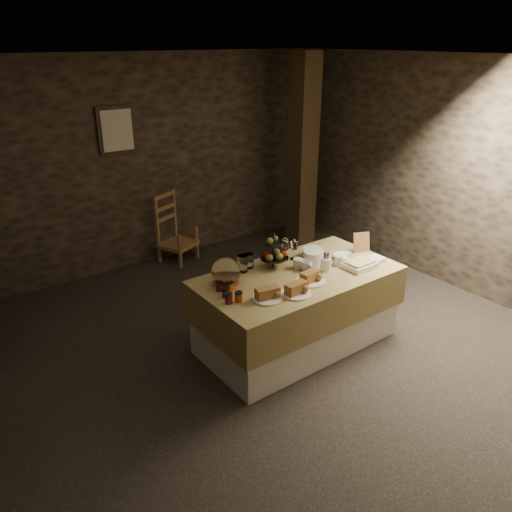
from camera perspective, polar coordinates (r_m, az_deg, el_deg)
ground_plane at (r=4.86m, az=-0.50°, el=-10.62°), size 5.50×5.00×0.01m
room_shell at (r=4.18m, az=-0.57°, el=7.33°), size 5.52×5.02×2.60m
buffet_table at (r=4.75m, az=4.74°, el=-5.49°), size 1.88×1.00×0.75m
chair at (r=6.68m, az=-9.25°, el=2.90°), size 0.55×0.54×0.71m
timber_column at (r=6.88m, az=5.35°, el=11.52°), size 0.30×0.30×2.60m
framed_picture at (r=6.21m, az=-15.64°, el=13.68°), size 0.45×0.04×0.55m
plate_stack_a at (r=4.87m, az=6.53°, el=-0.01°), size 0.19×0.19×0.10m
plate_stack_b at (r=4.97m, az=6.48°, el=0.41°), size 0.20×0.20×0.08m
cutlery_holder at (r=4.68m, az=7.97°, el=-0.97°), size 0.10×0.10×0.12m
cup_a at (r=4.67m, az=5.70°, el=-1.06°), size 0.14×0.14×0.09m
cup_b at (r=4.61m, az=6.65°, el=-1.52°), size 0.11×0.11×0.08m
mug_c at (r=4.70m, az=4.81°, el=-0.86°), size 0.09×0.09×0.09m
mug_d at (r=4.82m, az=9.45°, el=-0.49°), size 0.08×0.08×0.09m
bowl at (r=4.95m, az=10.06°, el=-0.14°), size 0.25×0.25×0.05m
cake_dome at (r=4.36m, az=-3.44°, el=-2.01°), size 0.26×0.26×0.26m
fruit_stand at (r=4.67m, az=2.09°, el=0.23°), size 0.25×0.25×0.35m
bread_platter_left at (r=4.15m, az=1.31°, el=-4.45°), size 0.26×0.26×0.11m
bread_platter_center at (r=4.23m, az=4.61°, el=-3.89°), size 0.26×0.26×0.11m
bread_platter_right at (r=4.45m, az=6.24°, el=-2.50°), size 0.26×0.26×0.11m
jam_jars at (r=4.19m, az=-3.19°, el=-4.19°), size 0.18×0.32×0.07m
tart_dish at (r=4.80m, az=11.79°, el=-0.94°), size 0.30×0.22×0.07m
square_dish at (r=4.97m, az=13.56°, el=-0.37°), size 0.14×0.14×0.04m
menu_frame at (r=5.15m, az=11.96°, el=1.45°), size 0.18×0.13×0.22m
storage_jar_a at (r=4.61m, az=-1.55°, el=-0.87°), size 0.10×0.10×0.16m
storage_jar_b at (r=4.69m, az=-0.83°, el=-0.55°), size 0.09×0.09×0.14m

